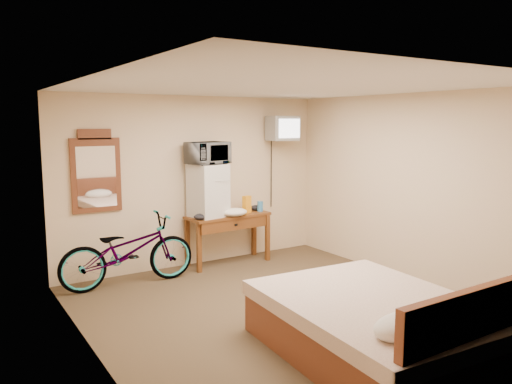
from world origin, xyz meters
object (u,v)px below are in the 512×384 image
at_px(wall_mirror, 96,172).
at_px(bicycle, 128,251).
at_px(mini_fridge, 208,190).
at_px(microwave, 208,153).
at_px(desk, 229,223).
at_px(bed, 381,326).
at_px(crt_television, 282,128).
at_px(blue_cup, 260,206).

distance_m(wall_mirror, bicycle, 1.12).
bearing_deg(mini_fridge, wall_mirror, 171.66).
xyz_separation_m(microwave, wall_mirror, (-1.54, 0.22, -0.21)).
relative_size(desk, bed, 0.57).
distance_m(microwave, bicycle, 1.79).
distance_m(crt_television, bed, 4.03).
bearing_deg(blue_cup, wall_mirror, 173.45).
relative_size(desk, blue_cup, 8.24).
xyz_separation_m(desk, microwave, (-0.32, 0.05, 1.06)).
relative_size(crt_television, bicycle, 0.33).
relative_size(mini_fridge, bed, 0.34).
height_order(desk, mini_fridge, mini_fridge).
bearing_deg(bed, microwave, 89.58).
height_order(wall_mirror, bed, wall_mirror).
height_order(microwave, wall_mirror, wall_mirror).
bearing_deg(mini_fridge, desk, -7.99).
relative_size(microwave, blue_cup, 3.67).
xyz_separation_m(desk, wall_mirror, (-1.86, 0.27, 0.84)).
bearing_deg(bicycle, blue_cup, -83.36).
xyz_separation_m(microwave, bicycle, (-1.29, -0.22, -1.22)).
relative_size(mini_fridge, crt_television, 1.32).
bearing_deg(wall_mirror, bicycle, -60.96).
bearing_deg(crt_television, bicycle, -175.74).
distance_m(bicycle, bed, 3.44).
distance_m(crt_television, wall_mirror, 2.90).
bearing_deg(bed, desk, 84.10).
xyz_separation_m(blue_cup, crt_television, (0.43, 0.03, 1.19)).
relative_size(mini_fridge, microwave, 1.33).
distance_m(mini_fridge, blue_cup, 0.92).
bearing_deg(bicycle, microwave, -78.18).
distance_m(mini_fridge, microwave, 0.54).
bearing_deg(crt_television, mini_fridge, 178.90).
relative_size(wall_mirror, bicycle, 0.63).
bearing_deg(blue_cup, bed, -104.90).
distance_m(desk, wall_mirror, 2.06).
xyz_separation_m(mini_fridge, bicycle, (-1.29, -0.22, -0.67)).
height_order(blue_cup, bicycle, bicycle).
height_order(blue_cup, wall_mirror, wall_mirror).
height_order(mini_fridge, blue_cup, mini_fridge).
height_order(desk, wall_mirror, wall_mirror).
relative_size(crt_television, bed, 0.26).
xyz_separation_m(desk, crt_television, (0.98, 0.02, 1.40)).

